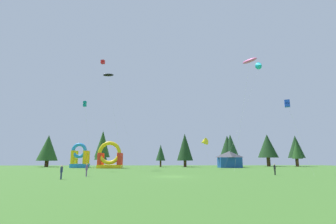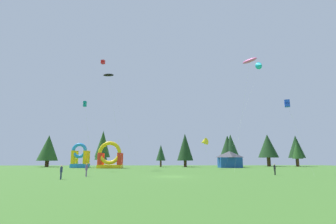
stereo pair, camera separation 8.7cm
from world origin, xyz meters
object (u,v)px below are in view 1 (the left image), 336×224
Objects in this scene: person_midfield at (87,169)px; kite_red_box at (103,62)px; kite_cyan_delta at (260,65)px; kite_black_parafoil at (108,75)px; festival_tent at (229,159)px; kite_yellow_delta at (204,142)px; inflatable_yellow_castle at (110,158)px; person_near_camera at (61,171)px; kite_teal_box at (85,104)px; kite_blue_box at (287,104)px; person_left_edge at (275,168)px; kite_pink_parafoil at (250,61)px; inflatable_orange_dome at (80,158)px.

kite_red_box is at bearing -22.47° from person_midfield.
kite_black_parafoil is (-37.31, -4.43, -4.70)m from kite_cyan_delta.
kite_yellow_delta is at bearing -135.29° from festival_tent.
inflatable_yellow_castle is 1.16× the size of festival_tent.
person_near_camera is 0.28× the size of festival_tent.
kite_yellow_delta is 1.08× the size of inflatable_yellow_castle.
festival_tent is (33.85, 17.15, -10.97)m from kite_teal_box.
kite_blue_box is 1.51× the size of kite_yellow_delta.
person_midfield is (5.18, -28.35, -26.00)m from kite_red_box.
person_midfield is at bearing 88.78° from person_left_edge.
inflatable_yellow_castle reaches higher than person_left_edge.
kite_black_parafoil is at bearing -173.22° from kite_cyan_delta.
kite_cyan_delta is at bearing -27.40° from person_left_edge.
person_near_camera is (-29.64, -6.00, -9.30)m from kite_blue_box.
kite_red_box is 40.45m from kite_cyan_delta.
kite_cyan_delta reaches higher than kite_blue_box.
kite_blue_box is at bearing -33.42° from kite_black_parafoil.
festival_tent is (28.33, 33.20, 1.17)m from person_midfield.
kite_pink_parafoil is at bearing -107.16° from person_midfield.
kite_blue_box is at bearing -90.27° from festival_tent.
inflatable_yellow_castle is at bearing -22.39° from inflatable_orange_dome.
person_midfield is 43.66m from festival_tent.
person_left_edge is (-9.14, -23.47, -24.86)m from kite_cyan_delta.
kite_red_box is at bearing -135.29° from inflatable_yellow_castle.
person_midfield is (-20.06, -25.02, -5.21)m from kite_yellow_delta.
person_midfield is at bearing -128.73° from kite_yellow_delta.
inflatable_orange_dome is 1.13× the size of festival_tent.
inflatable_yellow_castle is (-22.85, 5.70, -3.81)m from kite_yellow_delta.
person_midfield is at bearing -164.33° from kite_pink_parafoil.
kite_teal_box reaches higher than kite_blue_box.
kite_yellow_delta is at bearing 108.86° from kite_blue_box.
inflatable_yellow_castle is (2.40, 2.37, -24.61)m from kite_red_box.
person_midfield is 0.25× the size of inflatable_yellow_castle.
person_left_edge is at bearing -34.05° from kite_black_parafoil.
kite_blue_box is 29.81m from kite_cyan_delta.
kite_cyan_delta is 22.07m from kite_pink_parafoil.
kite_blue_box reaches higher than person_near_camera.
kite_cyan_delta is 4.72× the size of festival_tent.
kite_teal_box reaches higher than inflatable_orange_dome.
kite_blue_box is 6.86× the size of person_near_camera.
kite_yellow_delta is 1.11× the size of inflatable_orange_dome.
kite_blue_box is at bearing -39.86° from inflatable_orange_dome.
inflatable_yellow_castle is 31.22m from festival_tent.
kite_yellow_delta is 4.56× the size of person_left_edge.
person_left_edge is at bearing -40.60° from inflatable_orange_dome.
person_midfield is at bearing -71.69° from inflatable_orange_dome.
kite_teal_box is 2.14× the size of inflatable_orange_dome.
inflatable_yellow_castle is (-2.78, 30.72, 1.40)m from person_midfield.
kite_blue_box is 52.06m from inflatable_orange_dome.
kite_yellow_delta is 24.74m from kite_cyan_delta.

